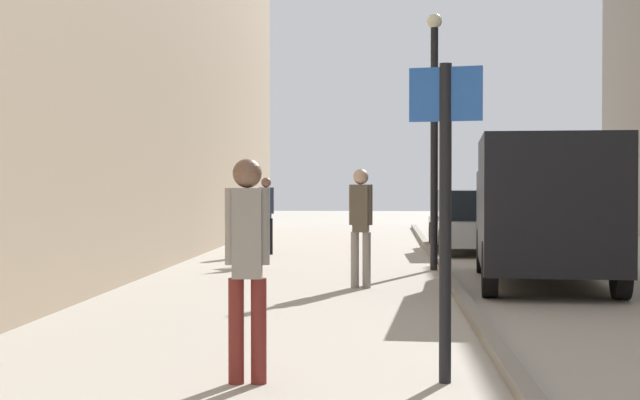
# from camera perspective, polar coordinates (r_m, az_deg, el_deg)

# --- Properties ---
(ground_plane) EXTENTS (80.00, 80.00, 0.00)m
(ground_plane) POSITION_cam_1_polar(r_m,az_deg,el_deg) (14.67, 1.79, -5.34)
(ground_plane) COLOR #A8A093
(kerb_strip) EXTENTS (0.16, 40.00, 0.12)m
(kerb_strip) POSITION_cam_1_polar(r_m,az_deg,el_deg) (14.69, 7.98, -5.11)
(kerb_strip) COLOR gray
(kerb_strip) RESTS_ON ground_plane
(pedestrian_main_foreground) EXTENTS (0.36, 0.24, 1.84)m
(pedestrian_main_foreground) POSITION_cam_1_polar(r_m,az_deg,el_deg) (14.86, 2.43, -1.15)
(pedestrian_main_foreground) COLOR gray
(pedestrian_main_foreground) RESTS_ON ground_plane
(pedestrian_mid_block) EXTENTS (0.34, 0.23, 1.74)m
(pedestrian_mid_block) POSITION_cam_1_polar(r_m,az_deg,el_deg) (21.73, -3.21, -0.60)
(pedestrian_mid_block) COLOR black
(pedestrian_mid_block) RESTS_ON ground_plane
(pedestrian_far_crossing) EXTENTS (0.36, 0.24, 1.83)m
(pedestrian_far_crossing) POSITION_cam_1_polar(r_m,az_deg,el_deg) (7.81, -4.33, -3.21)
(pedestrian_far_crossing) COLOR maroon
(pedestrian_far_crossing) RESTS_ON ground_plane
(delivery_van) EXTENTS (2.40, 5.50, 2.32)m
(delivery_van) POSITION_cam_1_polar(r_m,az_deg,el_deg) (15.71, 13.10, -0.37)
(delivery_van) COLOR black
(delivery_van) RESTS_ON ground_plane
(parked_car) EXTENTS (1.93, 4.25, 1.45)m
(parked_car) POSITION_cam_1_polar(r_m,az_deg,el_deg) (22.75, 9.09, -1.28)
(parked_car) COLOR #B7B7BC
(parked_car) RESTS_ON ground_plane
(street_sign_post) EXTENTS (0.59, 0.19, 2.60)m
(street_sign_post) POSITION_cam_1_polar(r_m,az_deg,el_deg) (7.87, 7.44, 0.39)
(street_sign_post) COLOR black
(street_sign_post) RESTS_ON ground_plane
(lamp_post) EXTENTS (0.28, 0.28, 4.76)m
(lamp_post) POSITION_cam_1_polar(r_m,az_deg,el_deg) (18.00, 6.79, 4.52)
(lamp_post) COLOR black
(lamp_post) RESTS_ON ground_plane
(cafe_chair_near_window) EXTENTS (0.62, 0.62, 0.94)m
(cafe_chair_near_window) POSITION_cam_1_polar(r_m,az_deg,el_deg) (18.57, -4.13, -2.30)
(cafe_chair_near_window) COLOR #B7B2A8
(cafe_chair_near_window) RESTS_ON ground_plane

